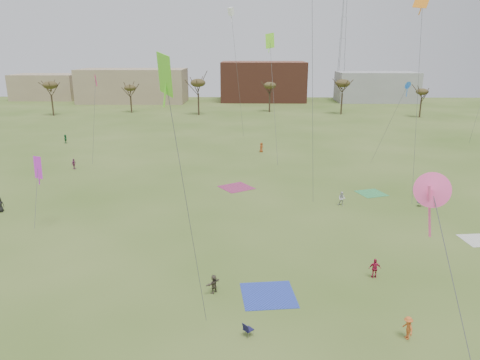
{
  "coord_description": "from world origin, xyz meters",
  "views": [
    {
      "loc": [
        0.79,
        -25.15,
        16.5
      ],
      "look_at": [
        0.0,
        12.0,
        5.5
      ],
      "focal_mm": 33.79,
      "sensor_mm": 36.0,
      "label": 1
    }
  ],
  "objects_px": {
    "camp_chair_center": "(248,332)",
    "camp_chair_right": "(420,204)",
    "radio_tower": "(342,38)",
    "spectator_fore_a": "(375,268)"
  },
  "relations": [
    {
      "from": "spectator_fore_a",
      "to": "camp_chair_right",
      "type": "height_order",
      "value": "spectator_fore_a"
    },
    {
      "from": "spectator_fore_a",
      "to": "camp_chair_right",
      "type": "xyz_separation_m",
      "value": [
        9.06,
        15.84,
        -0.5
      ]
    },
    {
      "from": "camp_chair_center",
      "to": "radio_tower",
      "type": "xyz_separation_m",
      "value": [
        29.21,
        127.05,
        18.95
      ]
    },
    {
      "from": "spectator_fore_a",
      "to": "camp_chair_center",
      "type": "bearing_deg",
      "value": 38.74
    },
    {
      "from": "spectator_fore_a",
      "to": "radio_tower",
      "type": "height_order",
      "value": "radio_tower"
    },
    {
      "from": "camp_chair_right",
      "to": "spectator_fore_a",
      "type": "bearing_deg",
      "value": -45.53
    },
    {
      "from": "spectator_fore_a",
      "to": "radio_tower",
      "type": "bearing_deg",
      "value": -98.4
    },
    {
      "from": "camp_chair_center",
      "to": "camp_chair_right",
      "type": "relative_size",
      "value": 1.0
    },
    {
      "from": "camp_chair_right",
      "to": "radio_tower",
      "type": "distance_m",
      "value": 106.24
    },
    {
      "from": "camp_chair_right",
      "to": "radio_tower",
      "type": "xyz_separation_m",
      "value": [
        10.81,
        103.98,
        18.95
      ]
    }
  ]
}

